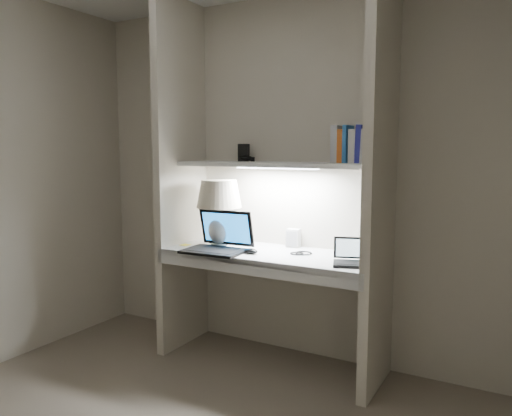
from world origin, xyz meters
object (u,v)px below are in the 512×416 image
Objects in this scene: laptop_main at (219,242)px; table_lamp at (219,202)px; speaker at (293,238)px; laptop_netbook at (354,258)px; book_row at (351,145)px.

table_lamp is at bearing 118.86° from laptop_main.
speaker is (0.47, 0.22, -0.25)m from table_lamp.
table_lamp reaches higher than laptop_main.
laptop_netbook is (1.01, -0.08, -0.28)m from table_lamp.
book_row is at bearing 95.24° from laptop_netbook.
laptop_main is at bearing -141.81° from speaker.
speaker is (-0.54, 0.30, 0.03)m from laptop_netbook.
laptop_main is at bearing -157.40° from book_row.
table_lamp reaches higher than laptop_netbook.
table_lamp is at bearing -159.16° from speaker.
laptop_main is 1.75× the size of book_row.
laptop_netbook is at bearing -65.43° from book_row.
book_row is at bearing 19.27° from laptop_main.
speaker is (0.39, 0.36, 0.01)m from laptop_main.
laptop_main is 3.25× the size of speaker.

